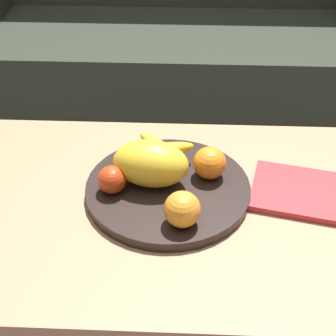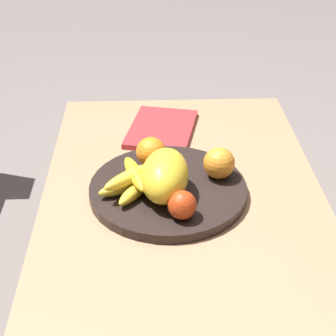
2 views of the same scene
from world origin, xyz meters
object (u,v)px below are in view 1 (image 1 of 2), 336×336
at_px(orange_front, 210,163).
at_px(banana_bunch, 159,153).
at_px(coffee_table, 174,219).
at_px(fruit_bowl, 168,189).
at_px(magazine, 306,193).
at_px(orange_left, 182,209).
at_px(melon_large_front, 151,164).
at_px(couch, 172,42).
at_px(apple_front, 112,180).

relative_size(orange_front, banana_bunch, 0.45).
xyz_separation_m(coffee_table, fruit_bowl, (-0.02, 0.04, 0.06)).
bearing_deg(orange_front, magazine, -8.41).
distance_m(orange_front, magazine, 0.24).
bearing_deg(orange_left, fruit_bowl, 105.45).
xyz_separation_m(melon_large_front, banana_bunch, (0.02, 0.07, -0.02)).
bearing_deg(coffee_table, couch, 92.29).
relative_size(orange_front, apple_front, 1.18).
relative_size(fruit_bowl, apple_front, 5.88).
bearing_deg(couch, banana_bunch, -89.63).
height_order(couch, orange_front, couch).
bearing_deg(magazine, orange_front, -175.69).
distance_m(melon_large_front, banana_bunch, 0.08).
relative_size(banana_bunch, magazine, 0.68).
distance_m(coffee_table, melon_large_front, 0.14).
height_order(orange_front, banana_bunch, orange_front).
relative_size(orange_front, magazine, 0.31).
bearing_deg(coffee_table, apple_front, 175.33).
xyz_separation_m(orange_left, banana_bunch, (-0.06, 0.21, -0.01)).
height_order(couch, magazine, couch).
distance_m(melon_large_front, orange_left, 0.16).
height_order(fruit_bowl, apple_front, apple_front).
height_order(fruit_bowl, orange_left, orange_left).
bearing_deg(melon_large_front, coffee_table, -39.76).
relative_size(couch, magazine, 6.80).
height_order(orange_left, apple_front, orange_left).
bearing_deg(fruit_bowl, orange_left, -74.55).
height_order(coffee_table, banana_bunch, banana_bunch).
xyz_separation_m(couch, apple_front, (-0.09, -1.18, 0.18)).
bearing_deg(fruit_bowl, coffee_table, -66.46).
bearing_deg(couch, magazine, -72.87).
bearing_deg(coffee_table, magazine, 8.07).
distance_m(orange_left, magazine, 0.32).
bearing_deg(apple_front, melon_large_front, 22.18).
bearing_deg(magazine, coffee_table, -159.21).
distance_m(coffee_table, fruit_bowl, 0.07).
distance_m(fruit_bowl, magazine, 0.32).
xyz_separation_m(melon_large_front, apple_front, (-0.09, -0.04, -0.02)).
relative_size(coffee_table, orange_front, 13.47).
height_order(fruit_bowl, orange_front, orange_front).
xyz_separation_m(coffee_table, melon_large_front, (-0.06, 0.05, 0.13)).
height_order(couch, orange_left, couch).
relative_size(coffee_table, banana_bunch, 6.10).
xyz_separation_m(couch, magazine, (0.35, -1.15, 0.13)).
distance_m(fruit_bowl, banana_bunch, 0.10).
xyz_separation_m(coffee_table, magazine, (0.31, 0.04, 0.05)).
bearing_deg(fruit_bowl, melon_large_front, 167.18).
relative_size(melon_large_front, apple_front, 2.68).
relative_size(fruit_bowl, melon_large_front, 2.19).
xyz_separation_m(coffee_table, orange_front, (0.08, 0.08, 0.11)).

